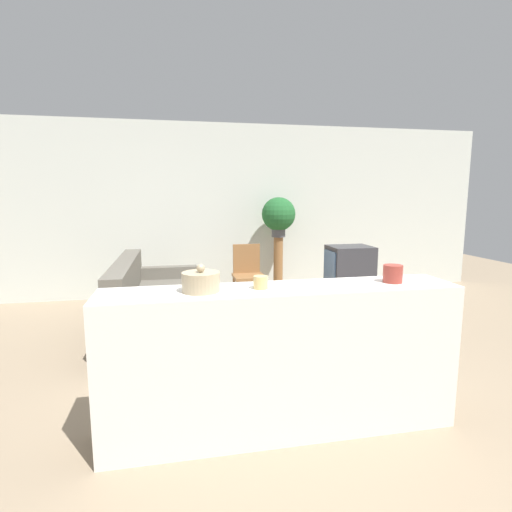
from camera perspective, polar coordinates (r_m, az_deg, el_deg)
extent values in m
plane|color=gray|center=(3.42, 1.38, -19.04)|extent=(14.00, 14.00, 0.00)
cube|color=silver|center=(6.42, -5.42, 6.51)|extent=(9.00, 0.06, 2.70)
cube|color=#605B51|center=(4.73, -13.50, -8.19)|extent=(0.93, 1.99, 0.47)
cube|color=#605B51|center=(4.66, -18.20, -3.12)|extent=(0.20, 1.99, 0.40)
cube|color=#605B51|center=(3.84, -14.00, -10.98)|extent=(0.93, 0.16, 0.63)
cube|color=#605B51|center=(5.59, -13.22, -4.70)|extent=(0.93, 0.16, 0.63)
cube|color=olive|center=(5.22, 13.07, -6.49)|extent=(0.93, 0.46, 0.49)
cube|color=#333338|center=(5.12, 13.25, -1.26)|extent=(0.52, 0.43, 0.48)
cube|color=#4C6B93|center=(5.01, 10.50, -1.38)|extent=(0.02, 0.36, 0.37)
cube|color=olive|center=(5.69, -1.01, -2.97)|extent=(0.44, 0.44, 0.04)
cube|color=olive|center=(5.84, -1.38, -0.35)|extent=(0.40, 0.04, 0.42)
cylinder|color=olive|center=(5.52, -2.59, -5.78)|extent=(0.04, 0.04, 0.42)
cylinder|color=olive|center=(5.59, 1.27, -5.59)|extent=(0.04, 0.04, 0.42)
cylinder|color=olive|center=(5.89, -3.17, -4.87)|extent=(0.04, 0.04, 0.42)
cylinder|color=olive|center=(5.95, 0.47, -4.71)|extent=(0.04, 0.04, 0.42)
cylinder|color=olive|center=(6.28, 3.18, -1.56)|extent=(0.15, 0.15, 0.95)
cylinder|color=#4C4C51|center=(6.21, 3.22, 3.35)|extent=(0.21, 0.21, 0.13)
sphere|color=#23602D|center=(6.19, 3.25, 6.00)|extent=(0.52, 0.52, 0.52)
cube|color=white|center=(2.78, 3.75, -14.57)|extent=(2.36, 0.44, 1.00)
cylinder|color=tan|center=(2.52, -7.88, -3.68)|extent=(0.24, 0.24, 0.12)
sphere|color=tan|center=(2.50, -7.92, -1.73)|extent=(0.05, 0.05, 0.05)
cylinder|color=tan|center=(2.58, 0.66, -3.78)|extent=(0.09, 0.09, 0.08)
cylinder|color=#99382D|center=(2.91, 18.95, -2.41)|extent=(0.13, 0.13, 0.12)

